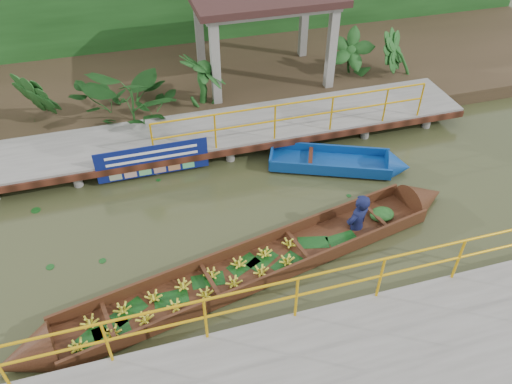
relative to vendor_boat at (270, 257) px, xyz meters
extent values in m
plane|color=#30371B|center=(-0.90, 1.23, -0.26)|extent=(80.00, 80.00, 0.00)
cube|color=#322719|center=(-0.90, 8.73, -0.03)|extent=(30.00, 8.00, 0.45)
cube|color=slate|center=(-0.90, 4.73, 0.24)|extent=(16.00, 2.00, 0.15)
cube|color=black|center=(-0.90, 3.73, 0.16)|extent=(16.00, 0.12, 0.18)
cylinder|color=#D59B0B|center=(1.85, 3.78, 1.32)|extent=(7.50, 0.05, 0.05)
cylinder|color=#D59B0B|center=(1.85, 3.78, 0.87)|extent=(7.50, 0.05, 0.05)
cylinder|color=#D59B0B|center=(1.85, 3.78, 0.82)|extent=(0.05, 0.05, 1.00)
cylinder|color=slate|center=(-4.90, 3.93, -0.04)|extent=(0.24, 0.24, 0.55)
cylinder|color=slate|center=(-4.90, 5.53, -0.04)|extent=(0.24, 0.24, 0.55)
cylinder|color=slate|center=(-2.90, 3.93, -0.04)|extent=(0.24, 0.24, 0.55)
cylinder|color=slate|center=(-2.90, 5.53, -0.04)|extent=(0.24, 0.24, 0.55)
cylinder|color=slate|center=(-0.90, 3.93, -0.04)|extent=(0.24, 0.24, 0.55)
cylinder|color=slate|center=(-0.90, 5.53, -0.04)|extent=(0.24, 0.24, 0.55)
cylinder|color=slate|center=(1.10, 3.93, -0.04)|extent=(0.24, 0.24, 0.55)
cylinder|color=slate|center=(1.10, 5.53, -0.04)|extent=(0.24, 0.24, 0.55)
cylinder|color=slate|center=(3.10, 3.93, -0.04)|extent=(0.24, 0.24, 0.55)
cylinder|color=slate|center=(3.10, 5.53, -0.04)|extent=(0.24, 0.24, 0.55)
cylinder|color=slate|center=(5.10, 3.93, -0.04)|extent=(0.24, 0.24, 0.55)
cylinder|color=slate|center=(5.10, 5.53, -0.04)|extent=(0.24, 0.24, 0.55)
cylinder|color=slate|center=(-0.90, 3.93, -0.04)|extent=(0.24, 0.24, 0.55)
cube|color=slate|center=(0.10, -2.97, 0.04)|extent=(18.00, 2.40, 0.70)
cylinder|color=#D59B0B|center=(0.10, -1.82, 1.39)|extent=(10.00, 0.05, 0.05)
cylinder|color=#D59B0B|center=(0.10, -1.82, 0.94)|extent=(10.00, 0.05, 0.05)
cylinder|color=#D59B0B|center=(0.10, -1.82, 0.89)|extent=(0.05, 0.05, 1.00)
cube|color=slate|center=(0.30, 6.33, 1.34)|extent=(0.25, 0.25, 2.80)
cube|color=slate|center=(3.90, 6.33, 1.34)|extent=(0.25, 0.25, 2.80)
cube|color=slate|center=(0.30, 8.73, 1.34)|extent=(0.25, 0.25, 2.80)
cube|color=slate|center=(3.90, 8.73, 1.34)|extent=(0.25, 0.25, 2.80)
cube|color=slate|center=(2.10, 7.53, 2.64)|extent=(4.00, 2.60, 0.12)
cube|color=#143A12|center=(-0.90, 11.23, 1.74)|extent=(30.00, 0.80, 4.00)
cube|color=#391C0F|center=(-0.32, -0.07, -0.19)|extent=(8.38, 2.76, 0.06)
cube|color=#391C0F|center=(-0.42, 0.44, -0.05)|extent=(8.18, 1.80, 0.35)
cube|color=#391C0F|center=(-0.21, -0.58, -0.05)|extent=(8.18, 1.80, 0.35)
cone|color=#391C0F|center=(-4.86, -1.03, -0.11)|extent=(1.23, 1.20, 1.00)
cone|color=#391C0F|center=(4.23, 0.90, -0.11)|extent=(1.23, 1.20, 1.00)
ellipsoid|color=#143A12|center=(2.95, 0.63, -0.09)|extent=(0.67, 0.57, 0.27)
imported|color=#10153C|center=(2.24, 0.48, 0.75)|extent=(0.79, 0.67, 1.83)
cube|color=navy|center=(2.58, 2.89, -0.15)|extent=(3.25, 2.09, 0.10)
cube|color=navy|center=(2.76, 3.32, -0.03)|extent=(2.91, 1.28, 0.31)
cube|color=navy|center=(2.40, 2.46, -0.03)|extent=(2.91, 1.28, 0.31)
cube|color=navy|center=(1.14, 3.50, -0.03)|extent=(0.43, 0.89, 0.31)
cone|color=navy|center=(4.22, 2.19, -0.09)|extent=(0.92, 1.05, 0.88)
cube|color=black|center=(2.10, 3.09, 0.01)|extent=(0.46, 0.91, 0.05)
cube|color=navy|center=(-1.97, 3.71, 0.29)|extent=(2.85, 0.03, 0.89)
cube|color=white|center=(-1.97, 3.69, 0.56)|extent=(2.31, 0.01, 0.07)
cube|color=white|center=(-1.97, 3.69, 0.36)|extent=(2.31, 0.01, 0.07)
imported|color=#143A12|center=(-4.58, 6.53, 1.10)|extent=(1.45, 1.45, 1.81)
imported|color=#143A12|center=(-2.08, 6.53, 1.10)|extent=(1.45, 1.45, 1.81)
imported|color=#143A12|center=(-0.08, 6.53, 1.10)|extent=(1.45, 1.45, 1.81)
imported|color=#143A12|center=(4.92, 6.53, 1.10)|extent=(1.45, 1.45, 1.81)
imported|color=#143A12|center=(6.42, 6.53, 1.10)|extent=(1.45, 1.45, 1.81)
camera|label=1|loc=(-2.27, -6.83, 7.82)|focal=35.00mm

